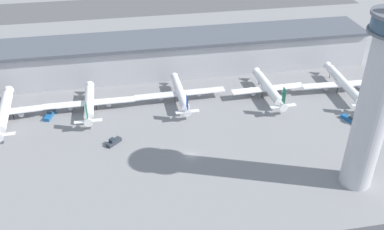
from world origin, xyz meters
name	(u,v)px	position (x,y,z in m)	size (l,w,h in m)	color
ground_plane	(191,156)	(0.00, 0.00, 0.00)	(1000.00, 1000.00, 0.00)	gray
terminal_building	(166,55)	(0.00, 70.00, 9.23)	(200.95, 25.00, 18.26)	#B2B2B7
runway_strip	(147,6)	(0.00, 175.14, 0.00)	(301.43, 44.00, 0.01)	#515154
control_tower	(376,100)	(52.21, -24.03, 32.22)	(14.58, 14.58, 64.33)	#BCBCC1
airplane_gate_alpha	(4,112)	(-71.25, 36.63, 4.41)	(30.28, 38.08, 13.78)	white
airplane_gate_bravo	(89,103)	(-37.12, 38.59, 4.04)	(38.65, 32.14, 12.44)	white
airplane_gate_charlie	(180,93)	(2.35, 39.34, 4.16)	(40.49, 34.07, 11.71)	white
airplane_gate_delta	(269,88)	(42.06, 36.48, 4.32)	(33.88, 34.84, 12.93)	white
airplane_gate_echo	(344,84)	(77.29, 34.06, 4.48)	(38.91, 39.60, 12.66)	white
service_truck_catering	(114,142)	(-27.81, 12.46, 0.90)	(6.22, 6.01, 2.59)	black
service_truck_fuel	(351,119)	(69.11, 10.71, 0.97)	(5.45, 8.50, 2.79)	black
service_truck_baggage	(50,115)	(-53.63, 36.91, 0.96)	(4.43, 8.40, 2.75)	black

